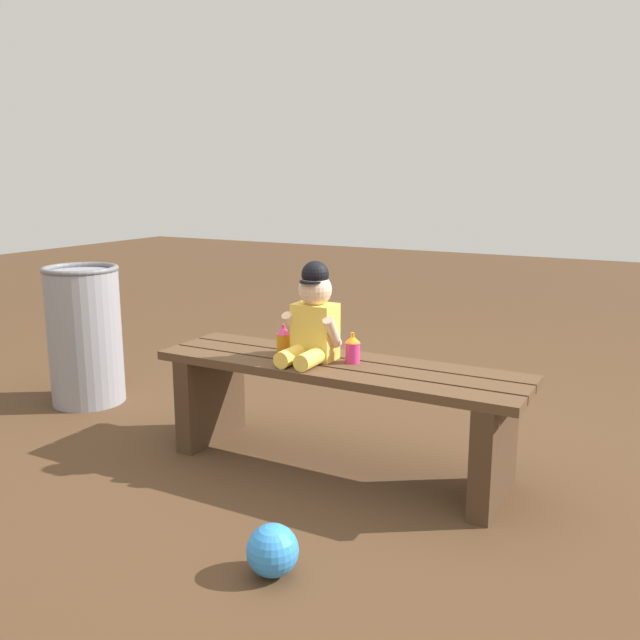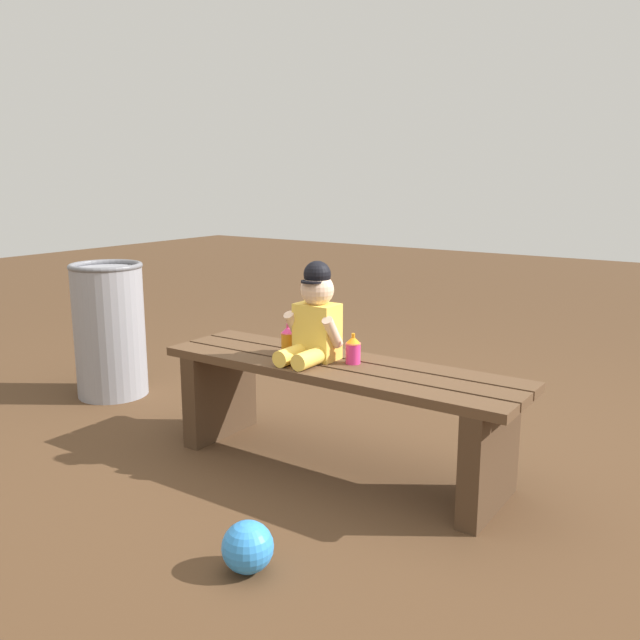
% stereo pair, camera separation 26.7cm
% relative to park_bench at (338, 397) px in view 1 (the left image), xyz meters
% --- Properties ---
extents(ground_plane, '(16.00, 16.00, 0.00)m').
position_rel_park_bench_xyz_m(ground_plane, '(0.00, 0.00, -0.30)').
color(ground_plane, '#4C331E').
extents(park_bench, '(1.53, 0.41, 0.45)m').
position_rel_park_bench_xyz_m(park_bench, '(0.00, 0.00, 0.00)').
color(park_bench, '#513823').
rests_on(park_bench, ground_plane).
extents(child_figure, '(0.23, 0.27, 0.40)m').
position_rel_park_bench_xyz_m(child_figure, '(-0.11, -0.01, 0.32)').
color(child_figure, '#F2C64C').
rests_on(child_figure, park_bench).
extents(sippy_cup_left, '(0.06, 0.06, 0.12)m').
position_rel_park_bench_xyz_m(sippy_cup_left, '(-0.27, 0.03, 0.20)').
color(sippy_cup_left, orange).
rests_on(sippy_cup_left, park_bench).
extents(sippy_cup_right, '(0.06, 0.06, 0.12)m').
position_rel_park_bench_xyz_m(sippy_cup_right, '(0.05, 0.03, 0.20)').
color(sippy_cup_right, '#E5337F').
rests_on(sippy_cup_right, park_bench).
extents(toy_ball, '(0.16, 0.16, 0.16)m').
position_rel_park_bench_xyz_m(toy_ball, '(0.18, -0.79, -0.22)').
color(toy_ball, '#338CE5').
rests_on(toy_ball, ground_plane).
extents(trash_bin, '(0.39, 0.39, 0.73)m').
position_rel_park_bench_xyz_m(trash_bin, '(-1.55, 0.11, 0.06)').
color(trash_bin, gray).
rests_on(trash_bin, ground_plane).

